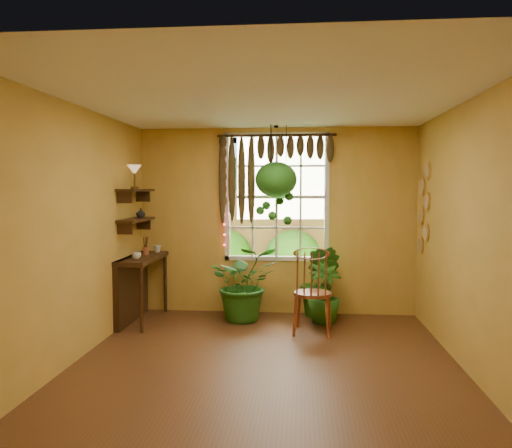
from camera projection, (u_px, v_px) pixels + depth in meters
The scene contains 23 objects.
floor at pixel (265, 366), 5.12m from camera, with size 4.50×4.50×0.00m, color #512E17.
ceiling at pixel (265, 100), 4.93m from camera, with size 4.50×4.50×0.00m, color white.
wall_back at pixel (276, 221), 7.26m from camera, with size 4.00×4.00×0.00m, color gold.
wall_left at pixel (74, 234), 5.21m from camera, with size 4.50×4.50×0.00m, color gold.
wall_right at pixel (470, 237), 4.84m from camera, with size 4.50×4.50×0.00m, color gold.
window at pixel (277, 197), 7.27m from camera, with size 1.52×0.10×1.86m.
valance_vine at pixel (270, 157), 7.11m from camera, with size 1.70×0.12×1.10m.
string_lights at pixel (224, 194), 7.24m from camera, with size 0.03×0.03×1.54m, color #FF2633, non-canonical shape.
wall_plates at pixel (424, 209), 6.61m from camera, with size 0.04×0.32×1.10m, color beige, non-canonical shape.
counter_ledge at pixel (135, 281), 6.84m from camera, with size 0.40×1.20×0.90m.
shelf_lower at pixel (136, 220), 6.78m from camera, with size 0.25×0.90×0.04m, color #36220E.
shelf_upper at pixel (136, 190), 6.75m from camera, with size 0.25×0.90×0.04m, color #36220E.
backyard at pixel (296, 212), 11.83m from camera, with size 14.00×10.00×12.00m.
windsor_chair at pixel (312, 304), 6.26m from camera, with size 0.52×0.55×1.27m.
potted_plant_left at pixel (245, 283), 6.88m from camera, with size 0.94×0.82×1.05m, color #184D14.
potted_plant_mid at pixel (320, 281), 7.07m from camera, with size 0.56×0.45×1.02m, color #184D14.
potted_plant_right at pixel (324, 293), 6.76m from camera, with size 0.46×0.46×0.81m, color #184D14.
hanging_basket at pixel (276, 184), 6.97m from camera, with size 0.58×0.58×1.40m.
cup_a at pixel (137, 256), 6.51m from camera, with size 0.12×0.12×0.09m, color silver.
cup_b at pixel (157, 249), 7.23m from camera, with size 0.11×0.11×0.10m, color beige.
brush_jar at pixel (146, 246), 6.94m from camera, with size 0.09×0.09×0.32m.
shelf_vase at pixel (141, 213), 6.94m from camera, with size 0.13×0.13×0.13m, color #B2AD99.
tiffany_lamp at pixel (134, 171), 6.63m from camera, with size 0.19×0.19×0.32m.
Camera 1 is at (0.36, -4.99, 1.81)m, focal length 35.00 mm.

